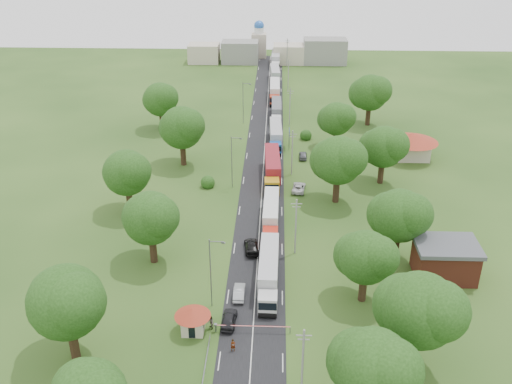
{
  "coord_description": "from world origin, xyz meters",
  "views": [
    {
      "loc": [
        2.43,
        -79.06,
        45.98
      ],
      "look_at": [
        -0.83,
        7.19,
        3.0
      ],
      "focal_mm": 40.0,
      "sensor_mm": 36.0,
      "label": 1
    }
  ],
  "objects_px": {
    "car_lane_front": "(229,319)",
    "car_lane_mid": "(239,292)",
    "pedestrian_near": "(233,346)",
    "info_sign": "(289,134)",
    "truck_0": "(269,271)",
    "guard_booth": "(193,317)",
    "boom_barrier": "(242,327)"
  },
  "relations": [
    {
      "from": "truck_0",
      "to": "car_lane_front",
      "type": "distance_m",
      "value": 9.89
    },
    {
      "from": "car_lane_front",
      "to": "car_lane_mid",
      "type": "distance_m",
      "value": 5.71
    },
    {
      "from": "info_sign",
      "to": "car_lane_mid",
      "type": "relative_size",
      "value": 1.0
    },
    {
      "from": "guard_booth",
      "to": "car_lane_mid",
      "type": "bearing_deg",
      "value": 54.45
    },
    {
      "from": "car_lane_front",
      "to": "car_lane_mid",
      "type": "height_order",
      "value": "car_lane_front"
    },
    {
      "from": "boom_barrier",
      "to": "guard_booth",
      "type": "relative_size",
      "value": 2.1
    },
    {
      "from": "guard_booth",
      "to": "pedestrian_near",
      "type": "xyz_separation_m",
      "value": [
        5.06,
        -3.29,
        -1.36
      ]
    },
    {
      "from": "car_lane_front",
      "to": "pedestrian_near",
      "type": "xyz_separation_m",
      "value": [
        0.86,
        -4.79,
        0.07
      ]
    },
    {
      "from": "car_lane_mid",
      "to": "guard_booth",
      "type": "bearing_deg",
      "value": 54.37
    },
    {
      "from": "boom_barrier",
      "to": "car_lane_mid",
      "type": "bearing_deg",
      "value": 95.94
    },
    {
      "from": "guard_booth",
      "to": "truck_0",
      "type": "distance_m",
      "value": 13.46
    },
    {
      "from": "guard_booth",
      "to": "info_sign",
      "type": "distance_m",
      "value": 61.27
    },
    {
      "from": "info_sign",
      "to": "truck_0",
      "type": "distance_m",
      "value": 50.05
    },
    {
      "from": "info_sign",
      "to": "boom_barrier",
      "type": "bearing_deg",
      "value": -96.24
    },
    {
      "from": "info_sign",
      "to": "truck_0",
      "type": "bearing_deg",
      "value": -94.0
    },
    {
      "from": "guard_booth",
      "to": "info_sign",
      "type": "bearing_deg",
      "value": 78.32
    },
    {
      "from": "truck_0",
      "to": "guard_booth",
      "type": "bearing_deg",
      "value": -131.47
    },
    {
      "from": "car_lane_mid",
      "to": "pedestrian_near",
      "type": "bearing_deg",
      "value": 89.68
    },
    {
      "from": "boom_barrier",
      "to": "info_sign",
      "type": "height_order",
      "value": "info_sign"
    },
    {
      "from": "car_lane_mid",
      "to": "info_sign",
      "type": "bearing_deg",
      "value": -97.95
    },
    {
      "from": "car_lane_front",
      "to": "pedestrian_near",
      "type": "height_order",
      "value": "pedestrian_near"
    },
    {
      "from": "car_lane_front",
      "to": "boom_barrier",
      "type": "bearing_deg",
      "value": 141.19
    },
    {
      "from": "guard_booth",
      "to": "truck_0",
      "type": "xyz_separation_m",
      "value": [
        8.91,
        10.08,
        -0.02
      ]
    },
    {
      "from": "pedestrian_near",
      "to": "info_sign",
      "type": "bearing_deg",
      "value": 77.8
    },
    {
      "from": "info_sign",
      "to": "pedestrian_near",
      "type": "bearing_deg",
      "value": -96.62
    },
    {
      "from": "car_lane_front",
      "to": "car_lane_mid",
      "type": "bearing_deg",
      "value": -95.48
    },
    {
      "from": "guard_booth",
      "to": "car_lane_front",
      "type": "xyz_separation_m",
      "value": [
        4.2,
        1.5,
        -1.42
      ]
    },
    {
      "from": "guard_booth",
      "to": "truck_0",
      "type": "bearing_deg",
      "value": 48.53
    },
    {
      "from": "info_sign",
      "to": "pedestrian_near",
      "type": "height_order",
      "value": "info_sign"
    },
    {
      "from": "truck_0",
      "to": "car_lane_mid",
      "type": "relative_size",
      "value": 3.54
    },
    {
      "from": "guard_booth",
      "to": "car_lane_front",
      "type": "distance_m",
      "value": 4.68
    },
    {
      "from": "boom_barrier",
      "to": "pedestrian_near",
      "type": "relative_size",
      "value": 5.71
    }
  ]
}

